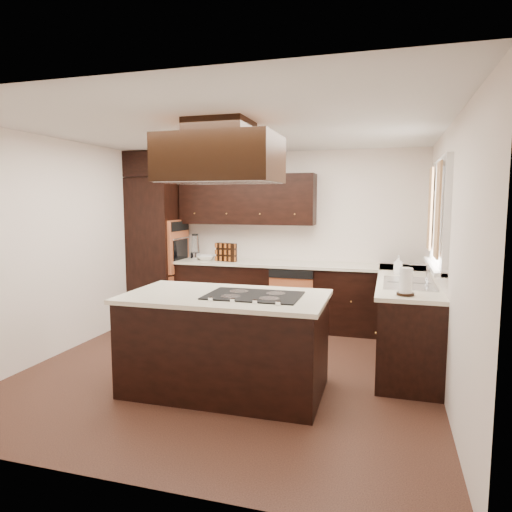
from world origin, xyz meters
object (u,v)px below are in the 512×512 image
(oven_column, at_px, (158,249))
(spice_rack, at_px, (226,252))
(island, at_px, (226,344))
(range_hood, at_px, (220,159))

(oven_column, distance_m, spice_rack, 1.10)
(oven_column, xyz_separation_m, spice_rack, (1.10, 0.00, -0.01))
(island, xyz_separation_m, spice_rack, (-0.80, 2.24, 0.61))
(range_hood, bearing_deg, oven_column, 129.74)
(oven_column, relative_size, range_hood, 2.02)
(oven_column, relative_size, island, 1.17)
(oven_column, distance_m, range_hood, 3.13)
(oven_column, bearing_deg, island, -49.57)
(range_hood, height_order, spice_rack, range_hood)
(island, height_order, range_hood, range_hood)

